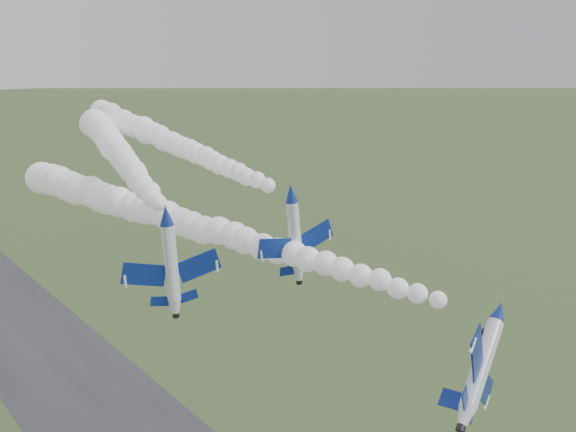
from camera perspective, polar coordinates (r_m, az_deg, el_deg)
name	(u,v)px	position (r m, az deg, el deg)	size (l,w,h in m)	color
jet_lead	(500,312)	(64.33, 18.34, -8.10)	(7.20, 13.29, 9.05)	silver
smoke_trail_jet_lead	(199,226)	(81.10, -7.95, -0.89)	(4.80, 68.28, 4.80)	white
jet_pair_left	(166,215)	(62.03, -10.78, 0.07)	(9.75, 11.30, 2.87)	silver
smoke_trail_jet_pair_left	(117,151)	(96.07, -14.97, 5.58)	(4.97, 65.24, 4.97)	white
jet_pair_right	(292,193)	(71.48, 0.32, 2.03)	(10.12, 12.10, 3.03)	silver
smoke_trail_jet_pair_right	(162,138)	(106.05, -11.18, 6.84)	(4.72, 72.66, 4.72)	white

